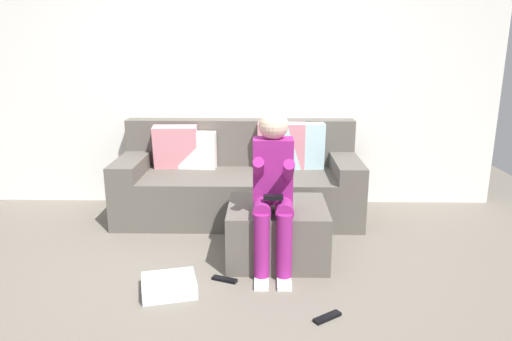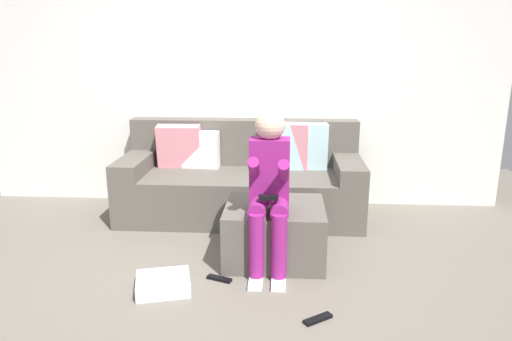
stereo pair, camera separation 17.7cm
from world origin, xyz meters
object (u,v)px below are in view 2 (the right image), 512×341
object	(u,v)px
storage_bin	(163,284)
remote_by_storage_bin	(219,279)
ottoman	(275,232)
remote_near_ottoman	(318,319)
person_seated	(269,184)
couch_sectional	(242,180)

from	to	relation	value
storage_bin	remote_by_storage_bin	world-z (taller)	storage_bin
ottoman	remote_near_ottoman	bearing A→B (deg)	-71.41
ottoman	storage_bin	bearing A→B (deg)	-143.31
ottoman	remote_near_ottoman	xyz separation A→B (m)	(0.29, -0.87, -0.21)
ottoman	remote_near_ottoman	distance (m)	0.94
ottoman	person_seated	world-z (taller)	person_seated
couch_sectional	ottoman	bearing A→B (deg)	-70.76
ottoman	person_seated	distance (m)	0.48
storage_bin	remote_near_ottoman	world-z (taller)	storage_bin
ottoman	remote_by_storage_bin	world-z (taller)	ottoman
couch_sectional	person_seated	xyz separation A→B (m)	(0.31, -1.18, 0.32)
person_seated	remote_near_ottoman	xyz separation A→B (m)	(0.33, -0.70, -0.65)
couch_sectional	storage_bin	distance (m)	1.65
ottoman	storage_bin	xyz separation A→B (m)	(-0.75, -0.56, -0.17)
remote_near_ottoman	storage_bin	bearing A→B (deg)	128.17
person_seated	remote_near_ottoman	bearing A→B (deg)	-64.55
couch_sectional	ottoman	size ratio (longest dim) A/B	3.01
couch_sectional	remote_near_ottoman	bearing A→B (deg)	-71.06
ottoman	remote_by_storage_bin	bearing A→B (deg)	-134.48
person_seated	storage_bin	world-z (taller)	person_seated
person_seated	remote_by_storage_bin	xyz separation A→B (m)	(-0.35, -0.22, -0.65)
couch_sectional	remote_by_storage_bin	world-z (taller)	couch_sectional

